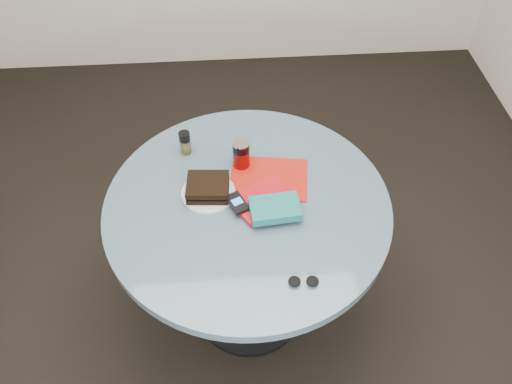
{
  "coord_description": "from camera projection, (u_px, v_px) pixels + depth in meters",
  "views": [
    {
      "loc": [
        -0.05,
        -1.12,
        2.07
      ],
      "look_at": [
        0.03,
        0.0,
        0.8
      ],
      "focal_mm": 35.0,
      "sensor_mm": 36.0,
      "label": 1
    }
  ],
  "objects": [
    {
      "name": "magazine",
      "position": [
        269.0,
        178.0,
        1.81
      ],
      "size": [
        0.31,
        0.25,
        0.0
      ],
      "primitive_type": "cube",
      "rotation": [
        0.0,
        0.0,
        -0.15
      ],
      "color": "maroon",
      "rests_on": "table"
    },
    {
      "name": "pepper_grinder",
      "position": [
        185.0,
        143.0,
        1.86
      ],
      "size": [
        0.05,
        0.05,
        0.1
      ],
      "color": "#4B4320",
      "rests_on": "table"
    },
    {
      "name": "novel",
      "position": [
        275.0,
        209.0,
        1.66
      ],
      "size": [
        0.18,
        0.12,
        0.03
      ],
      "primitive_type": "cube",
      "rotation": [
        0.0,
        0.0,
        0.09
      ],
      "color": "#145C60",
      "rests_on": "red_book"
    },
    {
      "name": "soda_can",
      "position": [
        241.0,
        154.0,
        1.81
      ],
      "size": [
        0.07,
        0.07,
        0.12
      ],
      "color": "#620604",
      "rests_on": "table"
    },
    {
      "name": "sandwich",
      "position": [
        208.0,
        187.0,
        1.73
      ],
      "size": [
        0.15,
        0.13,
        0.05
      ],
      "color": "black",
      "rests_on": "plate"
    },
    {
      "name": "mp3_player",
      "position": [
        237.0,
        203.0,
        1.69
      ],
      "size": [
        0.08,
        0.1,
        0.02
      ],
      "color": "black",
      "rests_on": "red_book"
    },
    {
      "name": "red_book",
      "position": [
        263.0,
        199.0,
        1.72
      ],
      "size": [
        0.25,
        0.23,
        0.02
      ],
      "primitive_type": "cube",
      "rotation": [
        0.0,
        0.0,
        0.57
      ],
      "color": "#AA0D13",
      "rests_on": "magazine"
    },
    {
      "name": "table",
      "position": [
        248.0,
        230.0,
        1.86
      ],
      "size": [
        1.0,
        1.0,
        0.75
      ],
      "color": "black",
      "rests_on": "ground"
    },
    {
      "name": "ground",
      "position": [
        250.0,
        307.0,
        2.3
      ],
      "size": [
        4.0,
        4.0,
        0.0
      ],
      "primitive_type": "plane",
      "color": "black",
      "rests_on": "ground"
    },
    {
      "name": "headphones",
      "position": [
        303.0,
        281.0,
        1.51
      ],
      "size": [
        0.1,
        0.04,
        0.02
      ],
      "color": "black",
      "rests_on": "table"
    },
    {
      "name": "plate",
      "position": [
        208.0,
        193.0,
        1.75
      ],
      "size": [
        0.2,
        0.2,
        0.01
      ],
      "primitive_type": "cylinder",
      "rotation": [
        0.0,
        0.0,
        0.04
      ],
      "color": "silver",
      "rests_on": "table"
    }
  ]
}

